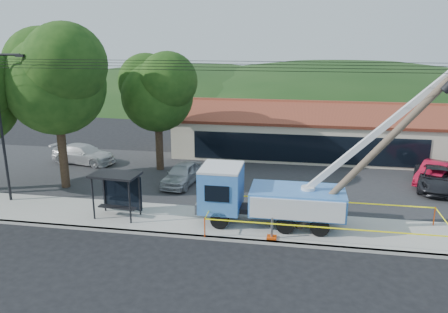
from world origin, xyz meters
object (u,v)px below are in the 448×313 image
Objects in this scene: bus_shelter at (117,184)px; car_white at (85,164)px; car_silver at (183,186)px; car_dark at (434,190)px; utility_truck at (268,194)px; leaning_pole at (384,144)px; car_red at (433,185)px.

bus_shelter is 0.52× the size of car_white.
car_silver is 0.84× the size of car_dark.
utility_truck is at bearing -111.73° from car_white.
car_white is (-20.92, 9.61, -4.87)m from leaning_pole.
utility_truck is at bearing 176.29° from leaning_pole.
car_dark is at bearing 27.71° from bus_shelter.
car_silver is at bearing -140.43° from car_red.
car_white is (-9.13, 3.69, 0.00)m from car_silver.
bus_shelter is at bearing -134.45° from car_white.
car_red is (16.98, 3.23, 0.00)m from car_silver.
utility_truck reaches higher than car_silver.
car_dark is at bearing -84.38° from car_white.
car_silver is at bearing -163.45° from car_dark.
car_dark is at bearing 35.84° from utility_truck.
car_white is at bearing 148.99° from utility_truck.
utility_truck is 13.10m from car_dark.
bus_shelter is 0.62× the size of car_silver.
car_silver is at bearing 153.32° from leaning_pole.
bus_shelter reaches higher than car_red.
car_red is 26.12m from car_white.
utility_truck is 2.91× the size of car_silver.
utility_truck is 6.33m from leaning_pole.
leaning_pole is 14.06m from car_silver.
car_red is at bearing -81.72° from car_white.
car_dark is (10.52, 7.59, -1.81)m from utility_truck.
leaning_pole is 23.53m from car_white.
utility_truck is at bearing -111.83° from car_red.
car_white is 25.96m from car_dark.
car_white reaches higher than car_dark.
car_silver is 17.29m from car_red.
leaning_pole is 1.69× the size of car_dark.
bus_shelter is at bearing -125.39° from car_red.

